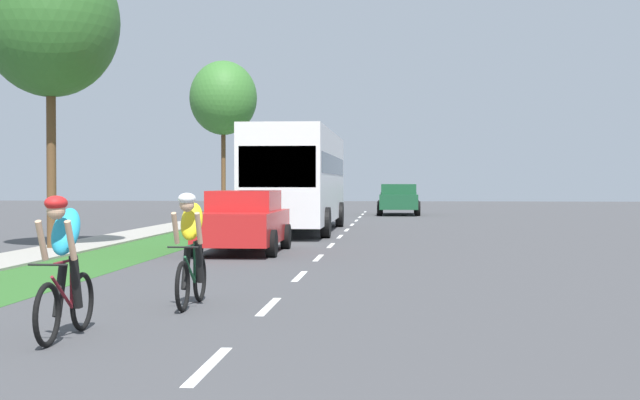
# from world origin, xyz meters

# --- Properties ---
(ground_plane) EXTENTS (120.00, 120.00, 0.00)m
(ground_plane) POSITION_xyz_m (0.00, 20.00, 0.00)
(ground_plane) COLOR #424244
(grass_verge) EXTENTS (2.19, 70.00, 0.01)m
(grass_verge) POSITION_xyz_m (-4.76, 20.00, 0.00)
(grass_verge) COLOR #2D6026
(grass_verge) RESTS_ON ground_plane
(sidewalk_concrete) EXTENTS (1.69, 70.00, 0.10)m
(sidewalk_concrete) POSITION_xyz_m (-6.70, 20.00, 0.00)
(sidewalk_concrete) COLOR #9E998E
(sidewalk_concrete) RESTS_ON ground_plane
(lane_markings_center) EXTENTS (0.12, 53.80, 0.01)m
(lane_markings_center) POSITION_xyz_m (0.00, 24.00, 0.00)
(lane_markings_center) COLOR white
(lane_markings_center) RESTS_ON ground_plane
(cyclist_lead) EXTENTS (0.42, 1.72, 1.58)m
(cyclist_lead) POSITION_xyz_m (-1.88, 7.28, 0.81)
(cyclist_lead) COLOR black
(cyclist_lead) RESTS_ON ground_plane
(cyclist_trailing) EXTENTS (0.42, 1.72, 1.58)m
(cyclist_trailing) POSITION_xyz_m (-1.07, 9.89, 0.81)
(cyclist_trailing) COLOR black
(cyclist_trailing) RESTS_ON ground_plane
(sedan_red) EXTENTS (1.98, 4.30, 1.52)m
(sedan_red) POSITION_xyz_m (-1.96, 19.41, 0.77)
(sedan_red) COLOR red
(sedan_red) RESTS_ON ground_plane
(bus_white) EXTENTS (2.78, 11.60, 3.48)m
(bus_white) POSITION_xyz_m (-1.65, 29.06, 1.98)
(bus_white) COLOR silver
(bus_white) RESTS_ON ground_plane
(pickup_dark_green) EXTENTS (2.22, 5.10, 1.64)m
(pickup_dark_green) POSITION_xyz_m (1.93, 45.28, 0.83)
(pickup_dark_green) COLOR #194C2D
(pickup_dark_green) RESTS_ON ground_plane
(street_tree_near) EXTENTS (3.48, 3.48, 7.73)m
(street_tree_near) POSITION_xyz_m (-7.00, 19.87, 5.80)
(street_tree_near) COLOR brown
(street_tree_near) RESTS_ON ground_plane
(street_tree_far) EXTENTS (3.57, 3.57, 8.17)m
(street_tree_far) POSITION_xyz_m (-7.33, 44.44, 6.19)
(street_tree_far) COLOR brown
(street_tree_far) RESTS_ON ground_plane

